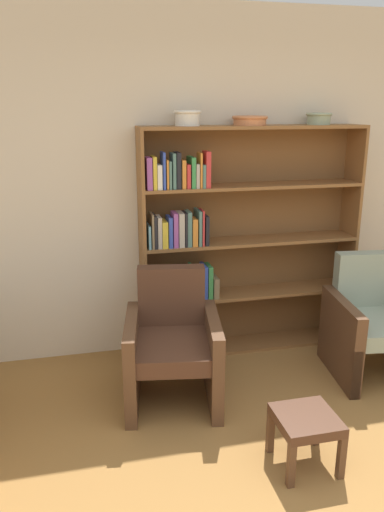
# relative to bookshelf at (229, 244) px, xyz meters

# --- Properties ---
(wall_back) EXTENTS (12.00, 0.06, 2.75)m
(wall_back) POSITION_rel_bookshelf_xyz_m (-0.03, 0.17, 0.45)
(wall_back) COLOR beige
(wall_back) RESTS_ON ground
(bookshelf) EXTENTS (1.80, 0.30, 1.86)m
(bookshelf) POSITION_rel_bookshelf_xyz_m (0.00, 0.00, 0.00)
(bookshelf) COLOR brown
(bookshelf) RESTS_ON ground
(bowl_slate) EXTENTS (0.21, 0.21, 0.11)m
(bowl_slate) POSITION_rel_bookshelf_xyz_m (-0.35, -0.02, 1.00)
(bowl_slate) COLOR silver
(bowl_slate) RESTS_ON bookshelf
(bowl_stoneware) EXTENTS (0.27, 0.27, 0.07)m
(bowl_stoneware) POSITION_rel_bookshelf_xyz_m (0.14, -0.02, 0.98)
(bowl_stoneware) COLOR #C67547
(bowl_stoneware) RESTS_ON bookshelf
(bowl_sage) EXTENTS (0.20, 0.20, 0.09)m
(bowl_sage) POSITION_rel_bookshelf_xyz_m (0.71, -0.02, 0.99)
(bowl_sage) COLOR gray
(bowl_sage) RESTS_ON bookshelf
(armchair_leather) EXTENTS (0.74, 0.78, 0.90)m
(armchair_leather) POSITION_rel_bookshelf_xyz_m (-0.60, -0.65, -0.52)
(armchair_leather) COLOR brown
(armchair_leather) RESTS_ON ground
(armchair_cushioned) EXTENTS (0.72, 0.76, 0.90)m
(armchair_cushioned) POSITION_rel_bookshelf_xyz_m (0.97, -0.65, -0.52)
(armchair_cushioned) COLOR brown
(armchair_cushioned) RESTS_ON ground
(footstool) EXTENTS (0.34, 0.34, 0.32)m
(footstool) POSITION_rel_bookshelf_xyz_m (0.00, -1.52, -0.66)
(footstool) COLOR brown
(footstool) RESTS_ON ground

